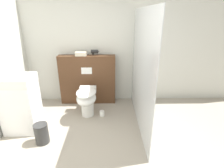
{
  "coord_description": "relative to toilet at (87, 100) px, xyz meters",
  "views": [
    {
      "loc": [
        0.3,
        -1.7,
        1.87
      ],
      "look_at": [
        0.35,
        1.21,
        0.7
      ],
      "focal_mm": 28.0,
      "sensor_mm": 36.0,
      "label": 1
    }
  ],
  "objects": [
    {
      "name": "ground_plane",
      "position": [
        0.13,
        -1.28,
        -0.36
      ],
      "size": [
        12.0,
        12.0,
        0.0
      ],
      "primitive_type": "plane",
      "color": "#9E9384"
    },
    {
      "name": "wall_back",
      "position": [
        0.13,
        0.78,
        0.89
      ],
      "size": [
        8.0,
        0.06,
        2.5
      ],
      "color": "silver",
      "rests_on": "ground_plane"
    },
    {
      "name": "partition_panel",
      "position": [
        -0.04,
        0.6,
        0.18
      ],
      "size": [
        1.19,
        0.21,
        1.07
      ],
      "color": "#51331E",
      "rests_on": "ground_plane"
    },
    {
      "name": "shower_glass",
      "position": [
        0.96,
        -0.22,
        0.63
      ],
      "size": [
        0.04,
        1.94,
        1.97
      ],
      "color": "silver",
      "rests_on": "ground_plane"
    },
    {
      "name": "toilet",
      "position": [
        0.0,
        0.0,
        0.0
      ],
      "size": [
        0.36,
        0.63,
        0.55
      ],
      "color": "white",
      "rests_on": "ground_plane"
    },
    {
      "name": "sink_vanity",
      "position": [
        -1.04,
        -0.4,
        0.13
      ],
      "size": [
        0.54,
        0.44,
        1.12
      ],
      "color": "white",
      "rests_on": "ground_plane"
    },
    {
      "name": "hair_drier",
      "position": [
        0.14,
        0.61,
        0.79
      ],
      "size": [
        0.17,
        0.07,
        0.12
      ],
      "color": "black",
      "rests_on": "partition_panel"
    },
    {
      "name": "folded_towel",
      "position": [
        -0.15,
        0.59,
        0.76
      ],
      "size": [
        0.22,
        0.16,
        0.08
      ],
      "color": "beige",
      "rests_on": "partition_panel"
    },
    {
      "name": "spare_toilet_roll",
      "position": [
        0.28,
        0.0,
        -0.31
      ],
      "size": [
        0.1,
        0.1,
        0.1
      ],
      "color": "white",
      "rests_on": "ground_plane"
    },
    {
      "name": "waste_bin",
      "position": [
        -0.62,
        -0.76,
        -0.19
      ],
      "size": [
        0.21,
        0.21,
        0.32
      ],
      "color": "#2D2D2D",
      "rests_on": "ground_plane"
    }
  ]
}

